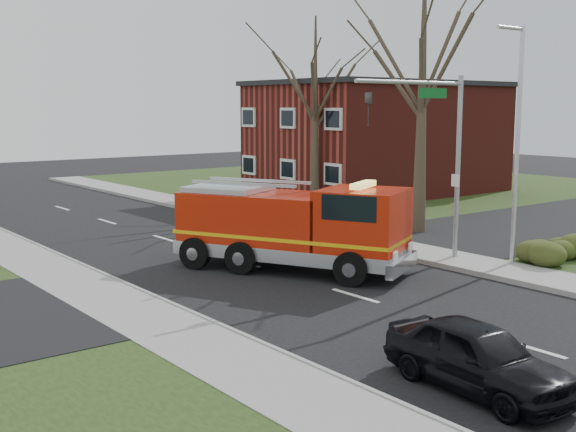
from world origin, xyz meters
TOP-DOWN VIEW (x-y plane):
  - ground at (0.00, 0.00)m, footprint 120.00×120.00m
  - sidewalk_right at (6.20, 0.00)m, footprint 2.40×80.00m
  - sidewalk_left at (-6.20, 0.00)m, footprint 2.40×80.00m
  - brick_building at (19.00, 18.00)m, footprint 15.40×10.40m
  - health_center_sign at (10.50, 12.50)m, footprint 0.12×2.00m
  - hedge_corner at (9.00, -1.00)m, footprint 2.80×2.00m
  - bare_tree_near at (9.50, 6.00)m, footprint 6.00×6.00m
  - bare_tree_far at (11.00, 15.00)m, footprint 5.25×5.25m
  - traffic_signal_mast at (5.21, 1.50)m, footprint 5.29×0.18m
  - streetlight_pole at (7.14, -0.50)m, footprint 1.48×0.16m
  - fire_engine at (0.73, 3.90)m, footprint 6.01×8.37m
  - parked_car_maroon at (-3.10, -6.86)m, footprint 1.96×4.29m

SIDE VIEW (x-z plane):
  - ground at x=0.00m, z-range 0.00..0.00m
  - sidewalk_right at x=6.20m, z-range 0.00..0.15m
  - sidewalk_left at x=-6.20m, z-range 0.00..0.15m
  - hedge_corner at x=9.00m, z-range 0.13..1.03m
  - parked_car_maroon at x=-3.10m, z-range 0.00..1.43m
  - health_center_sign at x=10.50m, z-range 0.18..1.58m
  - fire_engine at x=0.73m, z-range -0.15..3.07m
  - brick_building at x=19.00m, z-range 0.03..7.28m
  - streetlight_pole at x=7.14m, z-range 0.35..8.75m
  - traffic_signal_mast at x=5.21m, z-range 1.31..8.11m
  - bare_tree_far at x=11.00m, z-range 1.24..11.74m
  - bare_tree_near at x=9.50m, z-range 1.41..13.41m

